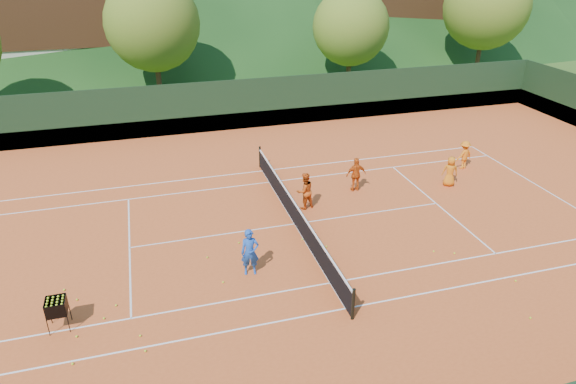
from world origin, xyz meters
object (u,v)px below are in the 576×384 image
object	(u,v)px
tennis_net	(295,213)
student_d	(464,155)
student_a	(305,191)
student_b	(356,174)
student_c	(450,171)
ball_hopper	(56,307)
chalet_mid	(252,1)
coach	(250,252)
chalet_left	(70,4)

from	to	relation	value
tennis_net	student_d	bearing A→B (deg)	17.48
student_a	student_b	xyz separation A→B (m)	(2.74, 0.98, -0.01)
student_c	tennis_net	world-z (taller)	student_c
student_c	student_d	distance (m)	2.37
student_d	ball_hopper	xyz separation A→B (m)	(-18.04, -7.00, 0.03)
chalet_mid	student_d	bearing A→B (deg)	-83.25
coach	student_d	bearing A→B (deg)	34.04
student_a	tennis_net	distance (m)	1.48
student_c	ball_hopper	xyz separation A→B (m)	(-16.28, -5.43, 0.04)
student_c	coach	bearing A→B (deg)	45.08
tennis_net	chalet_left	xyz separation A→B (m)	(-10.00, 30.00, 5.13)
coach	student_b	distance (m)	7.79
student_d	student_a	bearing A→B (deg)	-2.57
student_c	ball_hopper	size ratio (longest dim) A/B	1.42
ball_hopper	chalet_left	bearing A→B (deg)	92.73
student_d	chalet_mid	size ratio (longest dim) A/B	0.11
student_a	ball_hopper	distance (m)	10.53
tennis_net	student_c	bearing A→B (deg)	10.55
student_b	chalet_mid	xyz separation A→B (m)	(2.46, 31.81, 4.18)
student_c	tennis_net	distance (m)	8.04
student_a	chalet_left	world-z (taller)	chalet_left
coach	student_a	distance (m)	5.15
tennis_net	student_a	bearing A→B (deg)	56.38
student_d	chalet_mid	distance (m)	31.46
student_d	chalet_left	xyz separation A→B (m)	(-19.67, 26.96, 4.91)
student_b	ball_hopper	world-z (taller)	student_b
coach	student_b	size ratio (longest dim) A/B	1.06
coach	student_c	world-z (taller)	coach
chalet_left	tennis_net	bearing A→B (deg)	-71.57
coach	chalet_left	xyz separation A→B (m)	(-7.57, 32.82, 4.79)
student_a	tennis_net	world-z (taller)	student_a
tennis_net	chalet_mid	world-z (taller)	chalet_mid
coach	student_d	world-z (taller)	coach
ball_hopper	chalet_left	distance (m)	34.34
chalet_left	student_b	bearing A→B (deg)	-64.04
student_c	chalet_left	bearing A→B (deg)	-35.37
coach	student_a	bearing A→B (deg)	59.43
student_a	chalet_left	distance (m)	31.13
student_b	tennis_net	xyz separation A→B (m)	(-3.54, -2.19, -0.29)
student_b	ball_hopper	distance (m)	13.41
coach	student_d	distance (m)	13.44
chalet_mid	student_b	bearing A→B (deg)	-94.42
tennis_net	chalet_left	distance (m)	32.04
chalet_left	student_a	bearing A→B (deg)	-69.44
ball_hopper	chalet_mid	world-z (taller)	chalet_mid
ball_hopper	chalet_mid	size ratio (longest dim) A/B	0.08
student_b	student_d	distance (m)	6.19
student_a	student_c	bearing A→B (deg)	166.90
student_d	chalet_left	distance (m)	33.73
coach	student_c	bearing A→B (deg)	30.73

